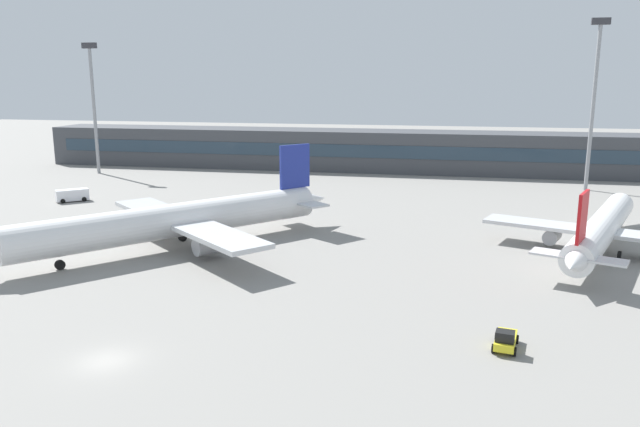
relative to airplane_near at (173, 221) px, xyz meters
name	(u,v)px	position (x,y,z in m)	size (l,w,h in m)	color
ground_plane	(263,232)	(8.21, 10.39, -3.57)	(400.00, 400.00, 0.00)	gray
terminal_building	(340,150)	(8.21, 71.64, 0.93)	(139.68, 12.13, 9.00)	#3F4247
airplane_near	(173,221)	(0.00, 0.00, 0.00)	(33.99, 38.29, 11.71)	silver
airplane_mid	(602,228)	(51.15, 9.63, -0.61)	(27.05, 37.76, 9.72)	white
baggage_tug_yellow	(505,340)	(37.51, -21.44, -2.77)	(2.31, 3.80, 1.75)	yellow
service_van_white	(72,195)	(-30.01, 24.61, -2.46)	(5.21, 4.96, 2.08)	white
floodlight_tower_west	(93,100)	(-43.13, 54.53, 12.48)	(3.20, 0.80, 27.99)	gray
floodlight_tower_east	(594,95)	(58.21, 54.23, 14.09)	(3.20, 0.80, 31.13)	gray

